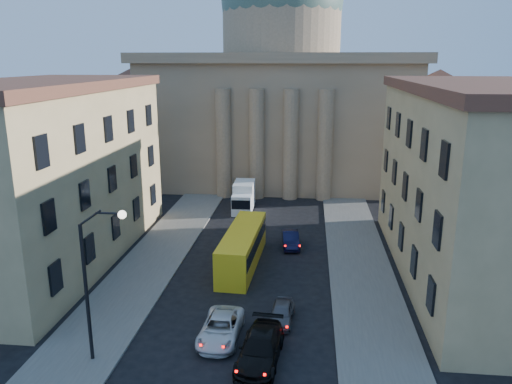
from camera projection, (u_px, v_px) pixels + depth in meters
The scene contains 12 objects.
sidewalk_left at pixel (136, 282), 37.46m from camera, with size 5.00×60.00×0.15m, color #5B5953.
sidewalk_right at pixel (366, 292), 35.70m from camera, with size 5.00×60.00×0.15m, color #5B5953.
church at pixel (281, 92), 69.54m from camera, with size 68.02×28.76×36.60m.
building_left at pixel (45, 172), 40.29m from camera, with size 11.60×26.60×14.70m.
building_right at pixel (483, 183), 36.78m from camera, with size 11.60×26.60×14.70m.
street_lamp at pixel (94, 273), 26.35m from camera, with size 2.62×0.44×8.83m.
car_left_mid at pixel (221, 328), 29.79m from camera, with size 2.28×4.95×1.37m, color silver.
car_right_mid at pixel (260, 348), 27.52m from camera, with size 2.20×5.41×1.57m, color black.
car_right_far at pixel (282, 313), 31.77m from camera, with size 1.45×3.59×1.22m, color #4F4E54.
car_right_distant at pixel (291, 239), 44.56m from camera, with size 1.42×4.06×1.34m, color black.
city_bus at pixel (243, 246), 40.36m from camera, with size 2.90×10.59×2.96m.
box_truck at pixel (244, 197), 55.30m from camera, with size 2.28×5.50×2.99m.
Camera 1 is at (4.15, -15.30, 16.22)m, focal length 35.00 mm.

